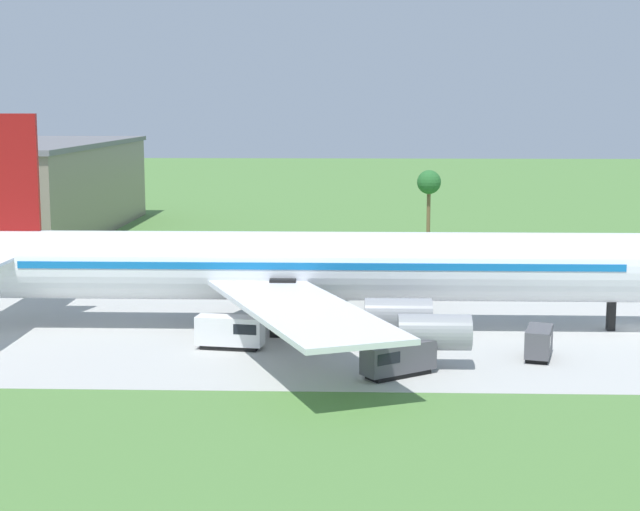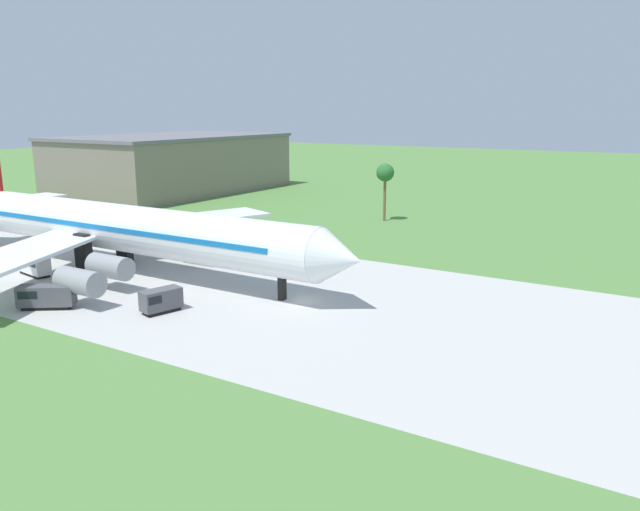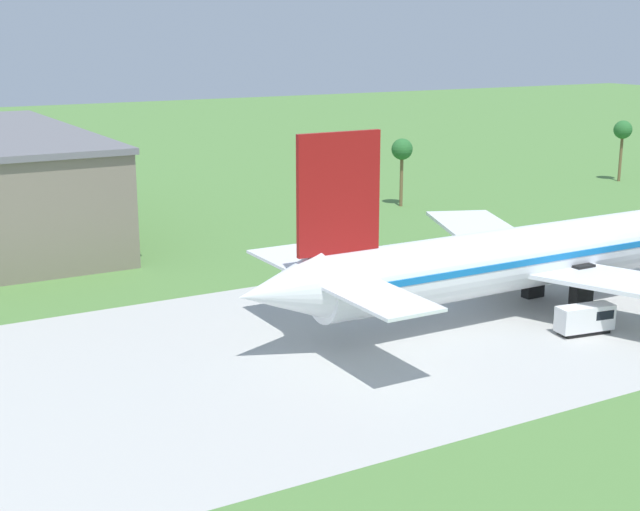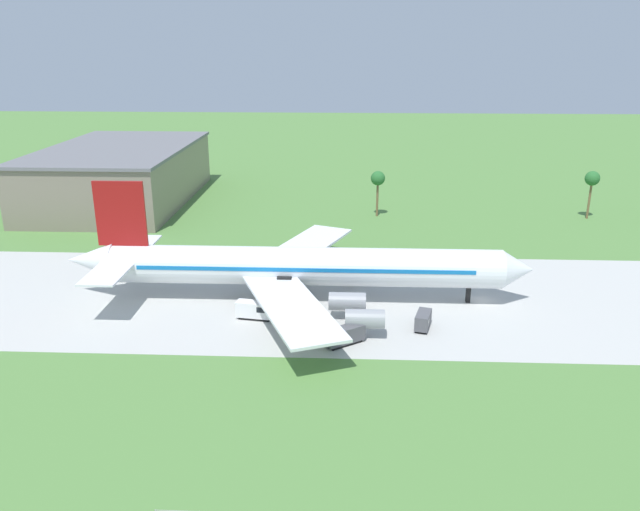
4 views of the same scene
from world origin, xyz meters
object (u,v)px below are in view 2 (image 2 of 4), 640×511
terminal_building (174,163)px  baggage_tug (34,264)px  fuel_truck (160,300)px  catering_van (45,296)px  jet_airliner (112,227)px

terminal_building → baggage_tug: bearing=-57.7°
fuel_truck → catering_van: catering_van is taller
terminal_building → catering_van: bearing=-53.6°
fuel_truck → terminal_building: size_ratio=0.08×
jet_airliner → terminal_building: 86.74m
fuel_truck → terminal_building: bearing=133.4°
catering_van → baggage_tug: bearing=149.2°
jet_airliner → baggage_tug: size_ratio=12.94×
jet_airliner → fuel_truck: bearing=-28.6°
jet_airliner → baggage_tug: (-6.13, -8.41, -4.45)m
baggage_tug → catering_van: bearing=-30.8°
baggage_tug → terminal_building: bearing=122.3°
terminal_building → fuel_truck: bearing=-46.6°
fuel_truck → jet_airliner: bearing=151.4°
baggage_tug → terminal_building: 90.22m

